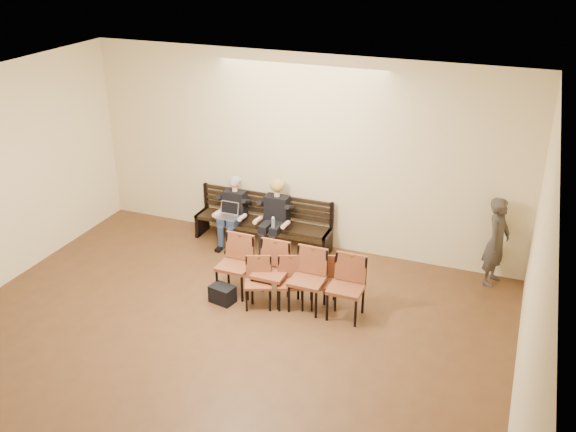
% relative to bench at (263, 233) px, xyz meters
% --- Properties ---
extents(ground, '(10.00, 10.00, 0.00)m').
position_rel_bench_xyz_m(ground, '(0.62, -4.65, -0.23)').
color(ground, brown).
rests_on(ground, ground).
extents(room_walls, '(8.02, 10.01, 3.51)m').
position_rel_bench_xyz_m(room_walls, '(0.62, -3.86, 2.31)').
color(room_walls, beige).
rests_on(room_walls, ground).
extents(bench, '(2.60, 0.90, 0.45)m').
position_rel_bench_xyz_m(bench, '(0.00, 0.00, 0.00)').
color(bench, black).
rests_on(bench, ground).
extents(seated_man, '(0.51, 0.71, 1.23)m').
position_rel_bench_xyz_m(seated_man, '(-0.53, -0.12, 0.39)').
color(seated_man, black).
rests_on(seated_man, ground).
extents(seated_woman, '(0.53, 0.74, 1.24)m').
position_rel_bench_xyz_m(seated_woman, '(0.30, -0.12, 0.40)').
color(seated_woman, black).
rests_on(seated_woman, ground).
extents(laptop, '(0.40, 0.34, 0.26)m').
position_rel_bench_xyz_m(laptop, '(-0.57, -0.32, 0.35)').
color(laptop, silver).
rests_on(laptop, bench).
extents(water_bottle, '(0.08, 0.08, 0.21)m').
position_rel_bench_xyz_m(water_bottle, '(0.39, -0.42, 0.33)').
color(water_bottle, silver).
rests_on(water_bottle, bench).
extents(bag, '(0.42, 0.33, 0.28)m').
position_rel_bench_xyz_m(bag, '(0.21, -2.08, -0.09)').
color(bag, black).
rests_on(bag, ground).
extents(passerby, '(0.57, 0.72, 1.74)m').
position_rel_bench_xyz_m(passerby, '(4.09, 0.10, 0.64)').
color(passerby, '#39342F').
rests_on(passerby, ground).
extents(chair_row_front, '(1.47, 0.92, 0.79)m').
position_rel_bench_xyz_m(chair_row_front, '(1.25, -1.79, 0.17)').
color(chair_row_front, brown).
rests_on(chair_row_front, ground).
extents(chair_row_back, '(2.36, 0.55, 0.97)m').
position_rel_bench_xyz_m(chair_row_back, '(1.20, -1.76, 0.26)').
color(chair_row_back, brown).
rests_on(chair_row_back, ground).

